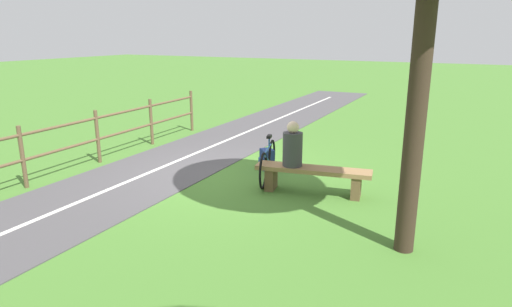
# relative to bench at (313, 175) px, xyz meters

# --- Properties ---
(ground_plane) EXTENTS (80.00, 80.00, 0.00)m
(ground_plane) POSITION_rel_bench_xyz_m (2.11, -0.19, -0.35)
(ground_plane) COLOR #477A2D
(bench) EXTENTS (2.12, 0.76, 0.49)m
(bench) POSITION_rel_bench_xyz_m (0.00, 0.00, 0.00)
(bench) COLOR #937047
(bench) RESTS_ON ground_plane
(person_seated) EXTENTS (0.41, 0.41, 0.83)m
(person_seated) POSITION_rel_bench_xyz_m (0.38, 0.07, 0.50)
(person_seated) COLOR #38383D
(person_seated) RESTS_ON bench
(bicycle) EXTENTS (0.53, 1.67, 0.88)m
(bicycle) POSITION_rel_bench_xyz_m (1.06, -0.31, 0.02)
(bicycle) COLOR black
(bicycle) RESTS_ON ground_plane
(backpack) EXTENTS (0.38, 0.38, 0.44)m
(backpack) POSITION_rel_bench_xyz_m (1.39, -0.95, -0.13)
(backpack) COLOR navy
(backpack) RESTS_ON ground_plane
(fence_roadside) EXTENTS (0.46, 11.36, 1.19)m
(fence_roadside) POSITION_rel_bench_xyz_m (4.91, 2.20, 0.36)
(fence_roadside) COLOR brown
(fence_roadside) RESTS_ON ground_plane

